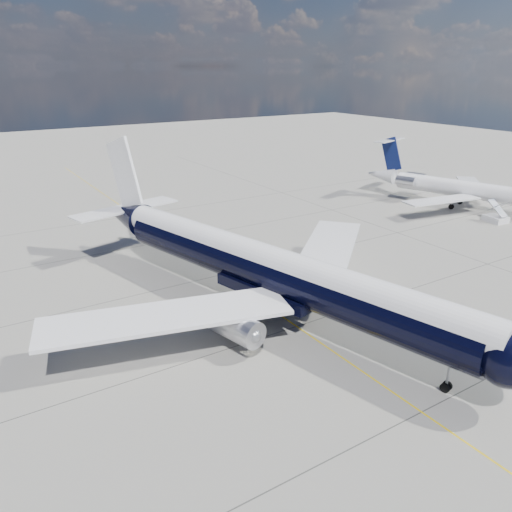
# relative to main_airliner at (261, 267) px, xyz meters

# --- Properties ---
(ground) EXTENTS (320.00, 320.00, 0.00)m
(ground) POSITION_rel_main_airliner_xyz_m (1.04, 15.32, -4.80)
(ground) COLOR #99968E
(ground) RESTS_ON ground
(taxiway_centerline) EXTENTS (0.16, 160.00, 0.01)m
(taxiway_centerline) POSITION_rel_main_airliner_xyz_m (1.04, 10.32, -4.80)
(taxiway_centerline) COLOR #DEB90B
(taxiway_centerline) RESTS_ON ground
(main_airliner) EXTENTS (42.78, 52.88, 15.47)m
(main_airliner) POSITION_rel_main_airliner_xyz_m (0.00, 0.00, 0.00)
(main_airliner) COLOR black
(main_airliner) RESTS_ON ground
(regional_jet) EXTENTS (27.39, 32.22, 11.18)m
(regional_jet) POSITION_rel_main_airliner_xyz_m (50.67, 16.21, -1.27)
(regional_jet) COLOR white
(regional_jet) RESTS_ON ground
(boarding_stair) EXTENTS (2.95, 3.52, 3.59)m
(boarding_stair) POSITION_rel_main_airliner_xyz_m (48.51, 5.83, -4.13)
(boarding_stair) COLOR white
(boarding_stair) RESTS_ON ground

